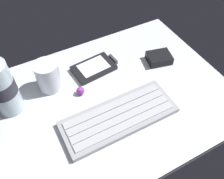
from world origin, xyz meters
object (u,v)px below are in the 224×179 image
object	(u,v)px
trackball_mouse	(80,91)
water_bottle	(0,85)
keyboard	(119,117)
juice_cup	(48,77)
handheld_device	(96,67)
charger_block	(159,58)

from	to	relation	value
trackball_mouse	water_bottle	bearing A→B (deg)	166.83
keyboard	juice_cup	xyz separation A→B (cm)	(-11.58, 18.09, 3.10)
keyboard	handheld_device	bearing A→B (deg)	82.66
keyboard	charger_block	xyz separation A→B (cm)	(20.89, 12.51, 0.39)
handheld_device	trackball_mouse	world-z (taller)	trackball_mouse
water_bottle	charger_block	xyz separation A→B (cm)	(43.73, -3.55, -7.81)
juice_cup	water_bottle	distance (cm)	12.53
keyboard	juice_cup	size ratio (longest dim) A/B	3.42
handheld_device	charger_block	distance (cm)	19.45
handheld_device	keyboard	bearing A→B (deg)	-97.34
handheld_device	juice_cup	distance (cm)	14.32
water_bottle	trackball_mouse	bearing A→B (deg)	-13.17
water_bottle	keyboard	bearing A→B (deg)	-35.12
juice_cup	charger_block	world-z (taller)	juice_cup
handheld_device	water_bottle	xyz separation A→B (cm)	(-25.22, -2.41, 8.28)
keyboard	water_bottle	xyz separation A→B (cm)	(-22.84, 16.06, 8.20)
keyboard	handheld_device	world-z (taller)	keyboard
water_bottle	charger_block	world-z (taller)	water_bottle
handheld_device	water_bottle	distance (cm)	26.65
juice_cup	trackball_mouse	bearing A→B (deg)	-44.25
handheld_device	water_bottle	bearing A→B (deg)	-174.55
keyboard	trackball_mouse	bearing A→B (deg)	113.84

